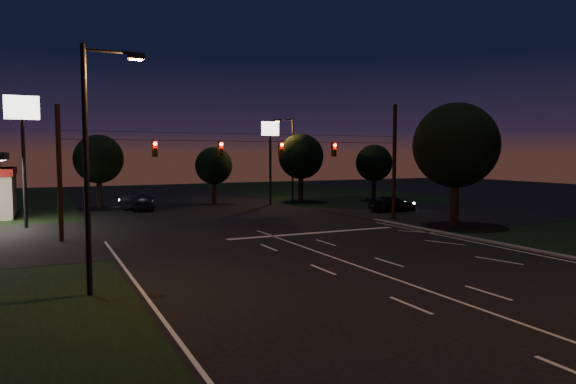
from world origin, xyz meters
TOP-DOWN VIEW (x-y plane):
  - ground at (0.00, 0.00)m, footprint 140.00×140.00m
  - cross_street_right at (20.00, 16.00)m, footprint 20.00×16.00m
  - edge_line_left at (-9.70, -6.00)m, footprint 0.14×40.00m
  - center_line at (0.00, -6.00)m, footprint 0.14×40.00m
  - stop_bar at (3.00, 11.50)m, footprint 12.00×0.50m
  - utility_pole_right at (12.00, 15.00)m, footprint 0.30×0.30m
  - utility_pole_left at (-12.00, 15.00)m, footprint 0.28×0.28m
  - signal_span at (-0.00, 14.96)m, footprint 24.00×0.40m
  - pole_sign_left_near at (-14.00, 22.00)m, footprint 2.20×0.30m
  - pole_sign_right at (8.00, 30.00)m, footprint 1.80×0.30m
  - street_light_left at (-11.24, 2.00)m, footprint 2.20×0.35m
  - street_light_right_far at (11.24, 32.00)m, footprint 2.20×0.35m
  - tree_right_near at (13.53, 10.17)m, footprint 6.00×6.00m
  - tree_far_b at (-7.98, 34.13)m, footprint 4.60×4.60m
  - tree_far_c at (3.02, 33.10)m, footprint 3.80×3.80m
  - tree_far_d at (12.02, 31.13)m, footprint 4.80×4.80m
  - tree_far_e at (20.02, 29.11)m, footprint 4.00×4.00m
  - car_oncoming_a at (-4.55, 30.28)m, footprint 2.71×4.82m
  - car_oncoming_b at (-5.60, 32.10)m, footprint 1.39×3.85m
  - car_cross at (15.27, 19.45)m, footprint 4.70×2.13m

SIDE VIEW (x-z plane):
  - ground at x=0.00m, z-range 0.00..0.00m
  - cross_street_right at x=20.00m, z-range -0.01..0.01m
  - utility_pole_right at x=12.00m, z-range -4.50..4.50m
  - utility_pole_left at x=-12.00m, z-range -4.00..4.00m
  - edge_line_left at x=-9.70m, z-range 0.00..0.01m
  - center_line at x=0.00m, z-range 0.00..0.01m
  - stop_bar at x=3.00m, z-range 0.00..0.01m
  - car_oncoming_b at x=-5.60m, z-range 0.00..1.26m
  - car_cross at x=15.27m, z-range 0.00..1.34m
  - car_oncoming_a at x=-4.55m, z-range 0.00..1.55m
  - tree_far_c at x=3.02m, z-range 0.97..6.83m
  - tree_far_e at x=20.02m, z-range 1.03..7.20m
  - tree_far_b at x=-7.98m, z-range 1.12..8.10m
  - tree_far_d at x=12.02m, z-range 1.18..8.47m
  - street_light_left at x=-11.24m, z-range 0.74..9.74m
  - street_light_right_far at x=11.24m, z-range 0.74..9.74m
  - signal_span at x=0.00m, z-range 4.72..6.28m
  - tree_right_near at x=13.53m, z-range 1.30..10.06m
  - pole_sign_right at x=8.00m, z-range 2.04..10.44m
  - pole_sign_left_near at x=-14.00m, z-range 2.43..11.53m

